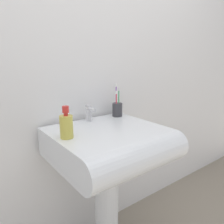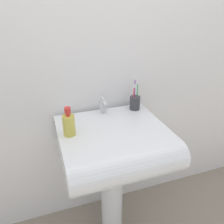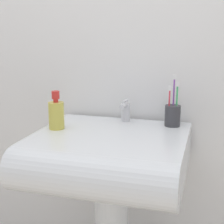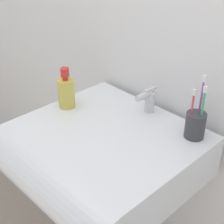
# 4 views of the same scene
# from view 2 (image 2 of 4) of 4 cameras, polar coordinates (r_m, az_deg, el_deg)

# --- Properties ---
(wall_back) EXTENTS (5.00, 0.05, 2.40)m
(wall_back) POSITION_cam_2_polar(r_m,az_deg,el_deg) (1.38, -4.15, 14.70)
(wall_back) COLOR white
(wall_back) RESTS_ON ground
(sink_pedestal) EXTENTS (0.14, 0.14, 0.69)m
(sink_pedestal) POSITION_cam_2_polar(r_m,az_deg,el_deg) (1.55, -0.05, -20.38)
(sink_pedestal) COLOR white
(sink_pedestal) RESTS_ON ground
(sink_basin) EXTENTS (0.60, 0.58, 0.16)m
(sink_basin) POSITION_cam_2_polar(r_m,az_deg,el_deg) (1.23, 0.87, -8.59)
(sink_basin) COLOR white
(sink_basin) RESTS_ON sink_pedestal
(faucet) EXTENTS (0.04, 0.10, 0.10)m
(faucet) POSITION_cam_2_polar(r_m,az_deg,el_deg) (1.37, -2.28, 1.68)
(faucet) COLOR silver
(faucet) RESTS_ON sink_basin
(toothbrush_cup) EXTENTS (0.07, 0.07, 0.22)m
(toothbrush_cup) POSITION_cam_2_polar(r_m,az_deg,el_deg) (1.43, 6.00, 2.56)
(toothbrush_cup) COLOR #38383D
(toothbrush_cup) RESTS_ON sink_basin
(soap_bottle) EXTENTS (0.06, 0.06, 0.16)m
(soap_bottle) POSITION_cam_2_polar(r_m,az_deg,el_deg) (1.15, -11.18, -3.28)
(soap_bottle) COLOR gold
(soap_bottle) RESTS_ON sink_basin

